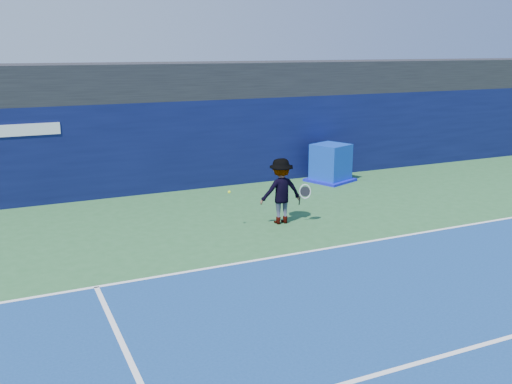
% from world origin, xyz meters
% --- Properties ---
extents(ground, '(80.00, 80.00, 0.00)m').
position_xyz_m(ground, '(0.00, 0.00, 0.00)').
color(ground, '#2B6032').
rests_on(ground, ground).
extents(baseline, '(24.00, 0.10, 0.01)m').
position_xyz_m(baseline, '(0.00, 3.00, 0.01)').
color(baseline, white).
rests_on(baseline, ground).
extents(service_line, '(24.00, 0.10, 0.01)m').
position_xyz_m(service_line, '(0.00, -2.00, 0.01)').
color(service_line, white).
rests_on(service_line, ground).
extents(stadium_band, '(36.00, 3.00, 1.20)m').
position_xyz_m(stadium_band, '(0.00, 11.50, 3.60)').
color(stadium_band, black).
rests_on(stadium_band, back_wall_assembly).
extents(back_wall_assembly, '(36.00, 1.03, 3.00)m').
position_xyz_m(back_wall_assembly, '(-0.00, 10.50, 1.50)').
color(back_wall_assembly, '#0A103A').
rests_on(back_wall_assembly, ground).
extents(equipment_cart, '(1.83, 1.83, 1.35)m').
position_xyz_m(equipment_cart, '(4.34, 9.12, 0.62)').
color(equipment_cart, '#0C34AE').
rests_on(equipment_cart, ground).
extents(tennis_player, '(1.36, 0.77, 1.81)m').
position_xyz_m(tennis_player, '(0.39, 5.35, 0.91)').
color(tennis_player, silver).
rests_on(tennis_player, ground).
extents(tennis_ball, '(0.08, 0.08, 0.08)m').
position_xyz_m(tennis_ball, '(-1.10, 5.43, 1.02)').
color(tennis_ball, '#D1EB1A').
rests_on(tennis_ball, ground).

